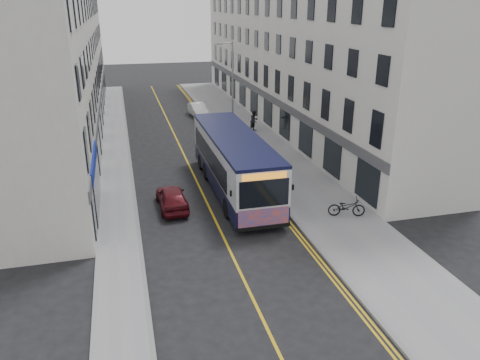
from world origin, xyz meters
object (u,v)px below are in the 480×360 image
car_white (198,110)px  car_maroon (172,198)px  bicycle (347,207)px  city_bus (234,161)px  pedestrian_far (254,121)px  streetlamp (232,90)px  pedestrian_near (234,131)px

car_white → car_maroon: car_white is taller
bicycle → car_white: car_white is taller
bicycle → city_bus: bearing=59.4°
bicycle → pedestrian_far: (0.16, 18.14, 0.41)m
car_white → bicycle: bearing=-86.3°
streetlamp → pedestrian_near: size_ratio=5.14×
car_maroon → streetlamp: bearing=-120.1°
pedestrian_near → car_maroon: bearing=-121.7°
streetlamp → pedestrian_near: streetlamp is taller
streetlamp → city_bus: 10.36m
streetlamp → pedestrian_near: 3.59m
bicycle → pedestrian_near: pedestrian_near is taller
pedestrian_far → car_maroon: (-8.96, -14.57, -0.40)m
pedestrian_far → car_white: (-3.76, 7.42, -0.40)m
streetlamp → car_white: streetlamp is taller
pedestrian_near → car_white: pedestrian_near is taller
pedestrian_near → car_maroon: pedestrian_near is taller
pedestrian_far → car_white: size_ratio=0.47×
bicycle → pedestrian_far: bearing=15.9°
city_bus → car_maroon: size_ratio=3.21×
streetlamp → bicycle: size_ratio=4.10×
streetlamp → pedestrian_near: (0.35, 0.79, -3.48)m
city_bus → car_maroon: (-3.95, -1.64, -1.28)m
bicycle → pedestrian_near: bearing=24.6°
city_bus → pedestrian_far: city_bus is taller
pedestrian_near → car_maroon: (-6.52, -12.24, -0.26)m
bicycle → pedestrian_far: pedestrian_far is taller
streetlamp → car_white: 11.22m
pedestrian_far → car_maroon: pedestrian_far is taller
pedestrian_far → bicycle: bearing=-128.0°
city_bus → pedestrian_far: size_ratio=6.56×
city_bus → car_maroon: city_bus is taller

